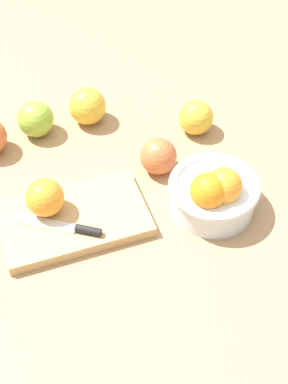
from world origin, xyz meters
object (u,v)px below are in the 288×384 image
at_px(bowl, 214,192).
at_px(orange_on_board, 45,198).
at_px(apple_front_right, 87,106).
at_px(cutting_board, 74,219).
at_px(knife, 70,227).
at_px(apple_mid_left, 158,156).
at_px(apple_front_right_2, 36,119).
at_px(apple_front_left, 196,117).

height_order(bowl, orange_on_board, bowl).
bearing_deg(apple_front_right, cutting_board, 75.71).
bearing_deg(knife, apple_front_right, -104.83).
bearing_deg(orange_on_board, apple_mid_left, -161.48).
distance_m(cutting_board, knife, 0.03).
bearing_deg(bowl, knife, 0.90).
height_order(bowl, apple_front_right_2, bowl).
bearing_deg(bowl, orange_on_board, -9.16).
bearing_deg(apple_mid_left, apple_front_right, -58.67).
xyz_separation_m(cutting_board, knife, (0.01, 0.03, 0.01)).
bearing_deg(apple_front_left, orange_on_board, 27.27).
height_order(apple_front_right, apple_front_right_2, apple_front_right).
bearing_deg(apple_front_right, apple_front_right_2, 7.83).
xyz_separation_m(bowl, apple_front_right_2, (0.29, -0.28, -0.01)).
bearing_deg(apple_front_left, cutting_board, 33.92).
bearing_deg(apple_front_left, apple_front_right, -21.71).
bearing_deg(cutting_board, knife, 70.36).
bearing_deg(apple_front_right, apple_mid_left, 121.33).
height_order(knife, apple_front_right_2, apple_front_right_2).
bearing_deg(apple_front_left, apple_front_right_2, -12.15).
distance_m(apple_front_left, apple_front_right_2, 0.33).
height_order(bowl, apple_front_left, bowl).
xyz_separation_m(orange_on_board, knife, (-0.03, 0.05, -0.03)).
bearing_deg(apple_front_right_2, bowl, 135.41).
bearing_deg(cutting_board, orange_on_board, -26.37).
xyz_separation_m(apple_mid_left, apple_front_left, (-0.10, -0.09, 0.00)).
bearing_deg(orange_on_board, apple_front_right_2, -90.87).
relative_size(apple_mid_left, apple_front_right, 0.91).
bearing_deg(orange_on_board, apple_front_left, -152.73).
height_order(cutting_board, orange_on_board, orange_on_board).
distance_m(knife, apple_mid_left, 0.23).
distance_m(apple_front_right, apple_front_right_2, 0.11).
xyz_separation_m(bowl, apple_mid_left, (0.07, -0.12, -0.01)).
xyz_separation_m(knife, apple_front_right_2, (0.03, -0.29, 0.01)).
bearing_deg(bowl, apple_front_left, -98.90).
relative_size(cutting_board, apple_mid_left, 3.59).
height_order(orange_on_board, apple_front_right_2, orange_on_board).
xyz_separation_m(orange_on_board, apple_front_right, (-0.11, -0.25, -0.02)).
relative_size(cutting_board, knife, 1.75).
relative_size(bowl, apple_front_right, 2.07).
bearing_deg(apple_front_right_2, apple_mid_left, 143.27).
distance_m(orange_on_board, apple_front_right_2, 0.24).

